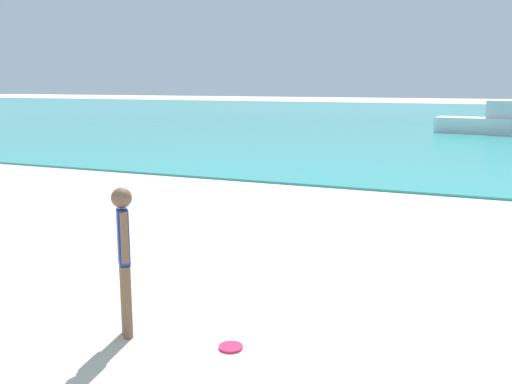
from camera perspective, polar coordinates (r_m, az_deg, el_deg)
name	(u,v)px	position (r m, az deg, el deg)	size (l,w,h in m)	color
water	(459,119)	(43.70, 19.57, 6.91)	(160.00, 60.00, 0.06)	teal
person_standing	(124,253)	(5.93, -13.04, -5.95)	(0.26, 0.29, 1.55)	brown
frisbee	(231,347)	(5.82, -2.53, -15.21)	(0.24, 0.24, 0.03)	#E51E4C
boat_near	(491,122)	(31.08, 22.37, 6.47)	(4.98, 2.13, 1.64)	white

